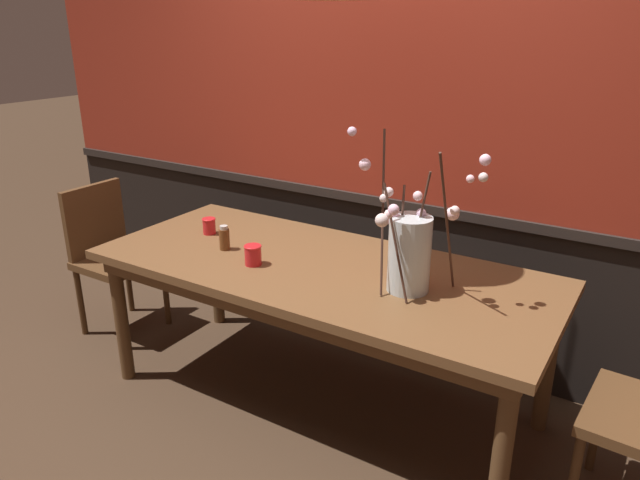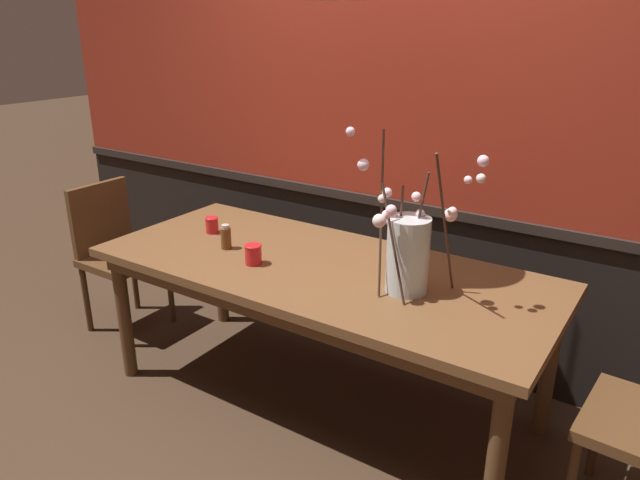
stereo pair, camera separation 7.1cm
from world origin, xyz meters
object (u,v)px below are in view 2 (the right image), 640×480
at_px(chair_far_side_left, 359,239).
at_px(candle_holder_nearer_center, 253,254).
at_px(chair_far_side_right, 448,265).
at_px(candle_holder_nearer_edge, 212,225).
at_px(chair_head_west_end, 116,248).
at_px(dining_table, 320,280).
at_px(vase_with_blossoms, 407,253).
at_px(condiment_bottle, 226,237).

distance_m(chair_far_side_left, candle_holder_nearer_center, 1.09).
height_order(chair_far_side_right, candle_holder_nearer_edge, chair_far_side_right).
xyz_separation_m(chair_head_west_end, chair_far_side_right, (1.79, 0.86, 0.00)).
relative_size(chair_far_side_right, candle_holder_nearer_center, 9.51).
height_order(dining_table, chair_far_side_left, chair_far_side_left).
xyz_separation_m(chair_head_west_end, candle_holder_nearer_edge, (0.76, 0.06, 0.28)).
relative_size(vase_with_blossoms, condiment_bottle, 5.49).
xyz_separation_m(dining_table, candle_holder_nearer_edge, (-0.72, 0.05, 0.12)).
bearing_deg(chair_head_west_end, candle_holder_nearer_center, -7.17).
bearing_deg(dining_table, vase_with_blossoms, -4.77).
bearing_deg(dining_table, candle_holder_nearer_center, -148.57).
bearing_deg(candle_holder_nearer_center, candle_holder_nearer_edge, 155.26).
distance_m(chair_head_west_end, candle_holder_nearer_center, 1.26).
bearing_deg(chair_head_west_end, dining_table, 0.31).
xyz_separation_m(chair_far_side_left, candle_holder_nearer_edge, (-0.42, -0.85, 0.26)).
bearing_deg(chair_far_side_right, condiment_bottle, -130.79).
distance_m(chair_head_west_end, chair_far_side_left, 1.49).
distance_m(candle_holder_nearer_edge, condiment_bottle, 0.26).
distance_m(vase_with_blossoms, candle_holder_nearer_center, 0.74).
xyz_separation_m(chair_head_west_end, candle_holder_nearer_center, (1.22, -0.15, 0.28)).
bearing_deg(chair_far_side_left, vase_with_blossoms, -50.95).
xyz_separation_m(chair_head_west_end, vase_with_blossoms, (1.94, -0.03, 0.41)).
height_order(candle_holder_nearer_edge, condiment_bottle, condiment_bottle).
relative_size(vase_with_blossoms, candle_holder_nearer_edge, 7.90).
bearing_deg(chair_head_west_end, condiment_bottle, -4.33).
xyz_separation_m(vase_with_blossoms, candle_holder_nearer_edge, (-1.18, 0.09, -0.13)).
bearing_deg(chair_far_side_right, candle_holder_nearer_edge, -141.96).
bearing_deg(chair_head_west_end, candle_holder_nearer_edge, 4.36).
xyz_separation_m(dining_table, chair_far_side_left, (-0.30, 0.89, -0.13)).
bearing_deg(chair_far_side_right, vase_with_blossoms, -80.28).
bearing_deg(dining_table, chair_far_side_right, 70.46).
xyz_separation_m(dining_table, candle_holder_nearer_center, (-0.26, -0.16, 0.13)).
height_order(chair_head_west_end, condiment_bottle, chair_head_west_end).
relative_size(chair_far_side_left, vase_with_blossoms, 1.41).
relative_size(dining_table, vase_with_blossoms, 3.18).
xyz_separation_m(chair_far_side_left, chair_far_side_right, (0.60, -0.04, -0.02)).
bearing_deg(chair_far_side_left, condiment_bottle, -101.65).
xyz_separation_m(dining_table, vase_with_blossoms, (0.45, -0.04, 0.25)).
relative_size(chair_far_side_left, condiment_bottle, 7.76).
bearing_deg(vase_with_blossoms, chair_head_west_end, 179.12).
distance_m(chair_head_west_end, chair_far_side_right, 1.98).
bearing_deg(chair_far_side_left, dining_table, -71.35).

